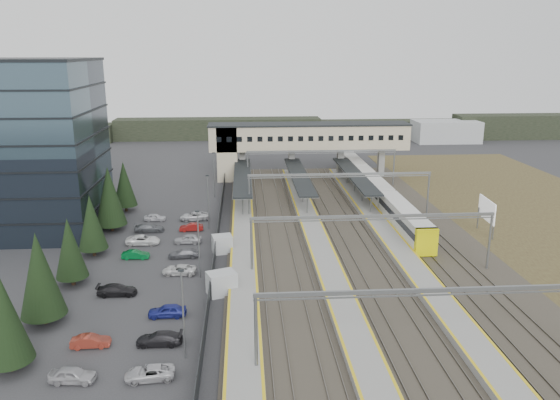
{
  "coord_description": "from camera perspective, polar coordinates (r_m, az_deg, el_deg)",
  "views": [
    {
      "loc": [
        -2.71,
        -66.79,
        25.33
      ],
      "look_at": [
        2.52,
        10.63,
        4.0
      ],
      "focal_mm": 35.0,
      "sensor_mm": 36.0,
      "label": 1
    }
  ],
  "objects": [
    {
      "name": "fence",
      "position": [
        75.9,
        -6.53,
        -3.43
      ],
      "size": [
        0.08,
        90.0,
        2.0
      ],
      "color": "#26282B",
      "rests_on": "ground"
    },
    {
      "name": "treeline_far",
      "position": [
        162.81,
        5.6,
        7.4
      ],
      "size": [
        170.0,
        19.0,
        7.0
      ],
      "color": "black",
      "rests_on": "ground"
    },
    {
      "name": "rail_corridor",
      "position": [
        76.98,
        5.37,
        -3.68
      ],
      "size": [
        34.0,
        90.0,
        0.92
      ],
      "color": "#342F27",
      "rests_on": "ground"
    },
    {
      "name": "train",
      "position": [
        97.83,
        9.68,
        1.37
      ],
      "size": [
        2.83,
        59.15,
        3.56
      ],
      "color": "beige",
      "rests_on": "ground"
    },
    {
      "name": "relay_cabin_far",
      "position": [
        71.16,
        -6.06,
        -4.6
      ],
      "size": [
        2.85,
        2.53,
        2.28
      ],
      "color": "#A2A6A8",
      "rests_on": "ground"
    },
    {
      "name": "ground",
      "position": [
        71.48,
        -1.44,
        -5.39
      ],
      "size": [
        220.0,
        220.0,
        0.0
      ],
      "primitive_type": "plane",
      "color": "#2B2B2D",
      "rests_on": "ground"
    },
    {
      "name": "billboard",
      "position": [
        82.31,
        20.79,
        -1.06
      ],
      "size": [
        0.55,
        6.06,
        5.16
      ],
      "color": "slate",
      "rests_on": "ground"
    },
    {
      "name": "conifer_row",
      "position": [
        68.93,
        -19.94,
        -2.88
      ],
      "size": [
        4.42,
        49.82,
        9.5
      ],
      "color": "black",
      "rests_on": "ground"
    },
    {
      "name": "footbridge",
      "position": [
        110.66,
        1.6,
        6.32
      ],
      "size": [
        40.4,
        6.4,
        11.2
      ],
      "color": "tan",
      "rests_on": "ground"
    },
    {
      "name": "relay_cabin_near",
      "position": [
        59.44,
        -6.11,
        -8.64
      ],
      "size": [
        3.54,
        3.09,
        2.46
      ],
      "color": "#A2A6A8",
      "rests_on": "ground"
    },
    {
      "name": "office_building",
      "position": [
        86.54,
        -26.54,
        5.02
      ],
      "size": [
        24.3,
        18.3,
        24.3
      ],
      "color": "#344955",
      "rests_on": "ground"
    },
    {
      "name": "lampposts",
      "position": [
        71.4,
        -7.94,
        -1.88
      ],
      "size": [
        0.5,
        53.25,
        8.07
      ],
      "color": "slate",
      "rests_on": "ground"
    },
    {
      "name": "car_park",
      "position": [
        67.28,
        -12.63,
        -6.59
      ],
      "size": [
        10.63,
        44.75,
        1.27
      ],
      "color": "#9F9EA2",
      "rests_on": "ground"
    },
    {
      "name": "gantries",
      "position": [
        73.9,
        7.76,
        0.06
      ],
      "size": [
        28.4,
        62.28,
        7.17
      ],
      "color": "slate",
      "rests_on": "ground"
    },
    {
      "name": "canopies",
      "position": [
        96.69,
        2.0,
        2.57
      ],
      "size": [
        23.1,
        30.0,
        3.28
      ],
      "color": "black",
      "rests_on": "ground"
    }
  ]
}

